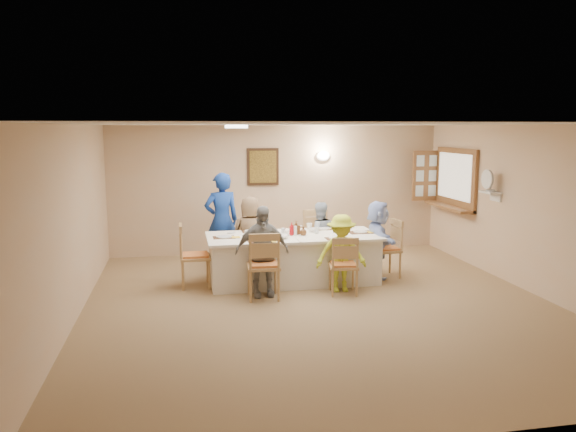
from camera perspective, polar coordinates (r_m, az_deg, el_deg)
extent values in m
plane|color=#7E6344|center=(7.96, 3.36, -9.01)|extent=(7.00, 7.00, 0.00)
plane|color=tan|center=(11.06, -1.04, 2.73)|extent=(6.50, 0.00, 6.50)
plane|color=tan|center=(4.44, 14.76, -7.12)|extent=(6.50, 0.00, 6.50)
plane|color=tan|center=(7.56, -21.18, -0.82)|extent=(0.00, 7.00, 7.00)
plane|color=tan|center=(9.03, 23.86, 0.53)|extent=(0.00, 7.00, 7.00)
plane|color=white|center=(7.57, 3.54, 9.29)|extent=(7.00, 7.00, 0.00)
cube|color=black|center=(10.95, -2.57, 5.02)|extent=(0.62, 0.04, 0.72)
cube|color=black|center=(10.92, -2.55, 5.01)|extent=(0.52, 0.02, 0.62)
ellipsoid|color=white|center=(11.14, 3.60, 6.11)|extent=(0.26, 0.09, 0.18)
cylinder|color=white|center=(8.88, -5.26, 9.04)|extent=(0.36, 0.36, 0.05)
cube|color=brown|center=(11.03, 16.69, 3.64)|extent=(0.06, 1.50, 1.15)
cube|color=brown|center=(11.03, 16.01, 0.92)|extent=(0.30, 1.50, 0.05)
cube|color=brown|center=(11.59, 13.81, 4.00)|extent=(0.55, 0.04, 1.00)
cube|color=white|center=(9.82, 19.87, 2.28)|extent=(0.22, 0.36, 0.03)
cube|color=white|center=(9.03, 0.52, -4.31)|extent=(2.73, 1.16, 0.76)
imported|color=brown|center=(9.53, -3.83, -1.92)|extent=(0.67, 0.46, 1.31)
imported|color=#A0B0C5|center=(9.76, 3.19, -2.04)|extent=(0.59, 0.47, 1.18)
imported|color=gray|center=(8.21, -2.65, -3.59)|extent=(0.80, 0.36, 1.34)
imported|color=#CCDF32|center=(8.48, 5.42, -3.79)|extent=(0.83, 0.56, 1.18)
imported|color=#ACC3FF|center=(9.35, 9.09, -2.34)|extent=(1.31, 0.76, 1.28)
imported|color=navy|center=(9.92, -6.76, -0.44)|extent=(0.77, 0.64, 1.68)
cube|color=#472B19|center=(8.44, -2.91, -2.60)|extent=(0.35, 0.26, 0.01)
cylinder|color=white|center=(8.44, -2.91, -2.53)|extent=(0.23, 0.23, 0.01)
cube|color=yellow|center=(8.42, -1.65, -2.58)|extent=(0.13, 0.13, 0.01)
cube|color=#472B19|center=(8.69, 4.96, -2.29)|extent=(0.33, 0.25, 0.01)
cylinder|color=white|center=(8.68, 4.96, -2.23)|extent=(0.24, 0.24, 0.01)
cube|color=yellow|center=(8.69, 6.19, -2.26)|extent=(0.14, 0.14, 0.01)
cube|color=#472B19|center=(9.26, -3.64, -1.57)|extent=(0.34, 0.25, 0.01)
cylinder|color=white|center=(9.26, -3.64, -1.51)|extent=(0.25, 0.25, 0.02)
cube|color=yellow|center=(9.23, -2.49, -1.55)|extent=(0.14, 0.14, 0.01)
cube|color=#472B19|center=(9.48, 3.58, -1.32)|extent=(0.32, 0.24, 0.01)
cylinder|color=white|center=(9.48, 3.58, -1.26)|extent=(0.24, 0.24, 0.01)
cube|color=yellow|center=(9.48, 4.71, -1.29)|extent=(0.14, 0.14, 0.01)
cube|color=#472B19|center=(8.80, -6.52, -2.17)|extent=(0.34, 0.25, 0.01)
cylinder|color=white|center=(8.80, -6.52, -2.11)|extent=(0.25, 0.25, 0.02)
cube|color=yellow|center=(8.76, -5.32, -2.15)|extent=(0.13, 0.13, 0.01)
cube|color=#472B19|center=(9.23, 7.36, -1.66)|extent=(0.37, 0.28, 0.01)
cylinder|color=white|center=(9.23, 7.36, -1.60)|extent=(0.22, 0.22, 0.01)
cube|color=yellow|center=(9.24, 8.51, -1.63)|extent=(0.14, 0.14, 0.01)
imported|color=white|center=(8.53, -4.22, -2.24)|extent=(0.11, 0.11, 0.08)
imported|color=white|center=(9.50, 2.18, -1.02)|extent=(0.14, 0.14, 0.09)
imported|color=white|center=(8.67, -0.78, -2.10)|extent=(0.42, 0.42, 0.06)
imported|color=white|center=(9.23, 2.62, -1.43)|extent=(0.25, 0.25, 0.06)
imported|color=red|center=(8.91, 0.37, -1.32)|extent=(0.11, 0.11, 0.21)
imported|color=#5B3418|center=(8.99, 0.83, -1.19)|extent=(0.17, 0.17, 0.22)
imported|color=#5B3418|center=(8.91, 1.56, -1.53)|extent=(0.13, 0.13, 0.14)
cylinder|color=silver|center=(8.96, -0.48, -1.57)|extent=(0.07, 0.07, 0.10)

